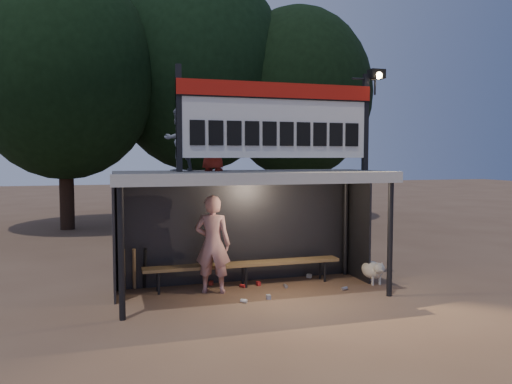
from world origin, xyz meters
TOP-DOWN VIEW (x-y plane):
  - ground at (0.00, 0.00)m, footprint 80.00×80.00m
  - player at (-0.69, 0.29)m, footprint 0.80×0.68m
  - child_a at (-1.32, 0.31)m, footprint 0.71×0.65m
  - child_b at (-0.66, 0.35)m, footprint 0.64×0.59m
  - dugout_shelter at (0.00, 0.24)m, footprint 5.10×2.08m
  - scoreboard_assembly at (0.56, -0.01)m, footprint 4.10×0.27m
  - bench at (0.00, 0.55)m, footprint 4.00×0.35m
  - tree_left at (-4.00, 10.00)m, footprint 6.46×6.46m
  - tree_mid at (1.00, 11.50)m, footprint 7.22×7.22m
  - tree_right at (5.00, 10.50)m, footprint 6.08×6.08m
  - dog at (2.58, 0.02)m, footprint 0.36×0.81m
  - bats at (-2.13, 0.82)m, footprint 0.47×0.33m
  - litter at (0.44, 0.20)m, footprint 2.53×1.51m

SIDE VIEW (x-z plane):
  - ground at x=0.00m, z-range 0.00..0.00m
  - litter at x=0.44m, z-range 0.00..0.08m
  - dog at x=2.58m, z-range 0.03..0.53m
  - bats at x=-2.13m, z-range 0.01..0.85m
  - bench at x=0.00m, z-range 0.19..0.67m
  - player at x=-0.69m, z-range 0.00..1.87m
  - dugout_shelter at x=0.00m, z-range 0.69..3.01m
  - child_b at x=-0.66m, z-range 2.32..3.43m
  - child_a at x=-1.32m, z-range 2.32..3.49m
  - scoreboard_assembly at x=0.56m, z-range 2.33..4.32m
  - tree_right at x=5.00m, z-range 0.83..9.55m
  - tree_left at x=-4.00m, z-range 0.88..10.15m
  - tree_mid at x=1.00m, z-range 0.99..11.34m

